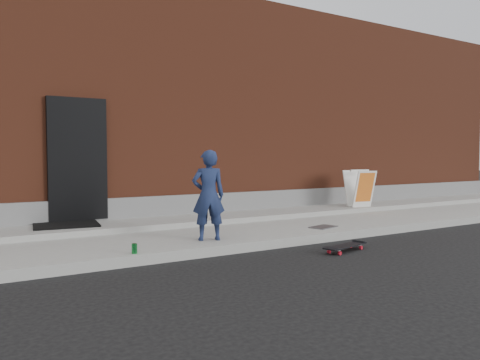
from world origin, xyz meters
TOP-DOWN VIEW (x-y plane):
  - ground at (0.00, 0.00)m, footprint 80.00×80.00m
  - sidewalk at (0.00, 1.50)m, footprint 20.00×3.00m
  - apron at (0.00, 2.40)m, footprint 20.00×1.20m
  - building at (-0.00, 6.99)m, footprint 20.00×8.10m
  - child at (-1.17, 0.49)m, footprint 0.59×0.47m
  - skateboard at (0.56, -0.71)m, footprint 0.89×0.42m
  - pizza_sign at (3.69, 2.06)m, footprint 0.60×0.69m
  - soda_can at (-2.49, 0.12)m, footprint 0.08×0.08m
  - doormat at (-2.90, 2.55)m, footprint 1.16×0.98m
  - utility_plate at (1.22, 0.55)m, footprint 0.58×0.46m

SIDE VIEW (x-z plane):
  - ground at x=0.00m, z-range 0.00..0.00m
  - sidewalk at x=0.00m, z-range 0.00..0.15m
  - skateboard at x=0.56m, z-range 0.03..0.13m
  - utility_plate at x=1.22m, z-range 0.15..0.17m
  - apron at x=0.00m, z-range 0.15..0.25m
  - soda_can at x=-2.49m, z-range 0.15..0.29m
  - doormat at x=-2.90m, z-range 0.25..0.28m
  - pizza_sign at x=3.69m, z-range 0.25..1.13m
  - child at x=-1.17m, z-range 0.15..1.55m
  - building at x=0.00m, z-range 0.00..5.00m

